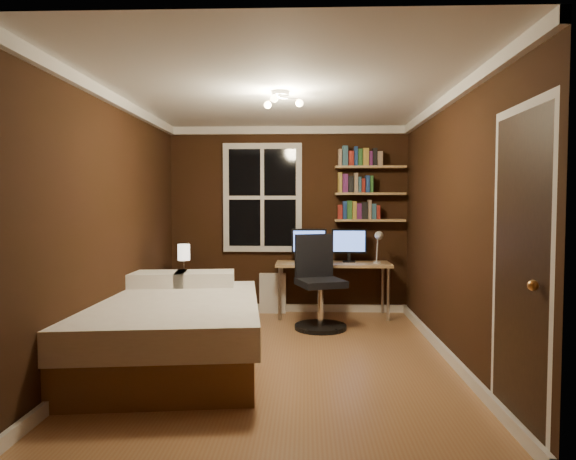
{
  "coord_description": "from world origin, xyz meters",
  "views": [
    {
      "loc": [
        0.23,
        -4.84,
        1.48
      ],
      "look_at": [
        0.05,
        0.45,
        1.2
      ],
      "focal_mm": 32.0,
      "sensor_mm": 36.0,
      "label": 1
    }
  ],
  "objects_px": {
    "bed": "(171,330)",
    "monitor_right": "(349,246)",
    "bedside_lamp": "(184,262)",
    "monitor_left": "(309,245)",
    "desk_lamp": "(378,247)",
    "desk": "(333,267)",
    "office_chair": "(319,292)",
    "radiator": "(273,293)",
    "nightstand": "(184,300)"
  },
  "relations": [
    {
      "from": "desk",
      "to": "monitor_left",
      "type": "xyz_separation_m",
      "value": [
        -0.31,
        0.07,
        0.28
      ]
    },
    {
      "from": "nightstand",
      "to": "monitor_right",
      "type": "xyz_separation_m",
      "value": [
        2.08,
        0.43,
        0.66
      ]
    },
    {
      "from": "nightstand",
      "to": "monitor_left",
      "type": "bearing_deg",
      "value": 18.22
    },
    {
      "from": "radiator",
      "to": "office_chair",
      "type": "xyz_separation_m",
      "value": [
        0.6,
        -0.83,
        0.17
      ]
    },
    {
      "from": "bedside_lamp",
      "to": "monitor_left",
      "type": "bearing_deg",
      "value": 15.6
    },
    {
      "from": "nightstand",
      "to": "bedside_lamp",
      "type": "distance_m",
      "value": 0.48
    },
    {
      "from": "nightstand",
      "to": "monitor_left",
      "type": "xyz_separation_m",
      "value": [
        1.56,
        0.43,
        0.66
      ]
    },
    {
      "from": "desk_lamp",
      "to": "radiator",
      "type": "bearing_deg",
      "value": 166.46
    },
    {
      "from": "bedside_lamp",
      "to": "radiator",
      "type": "relative_size",
      "value": 0.82
    },
    {
      "from": "bed",
      "to": "radiator",
      "type": "relative_size",
      "value": 4.46
    },
    {
      "from": "bedside_lamp",
      "to": "monitor_right",
      "type": "distance_m",
      "value": 2.13
    },
    {
      "from": "bedside_lamp",
      "to": "desk",
      "type": "relative_size",
      "value": 0.29
    },
    {
      "from": "bed",
      "to": "desk",
      "type": "bearing_deg",
      "value": 45.08
    },
    {
      "from": "desk",
      "to": "desk_lamp",
      "type": "relative_size",
      "value": 3.37
    },
    {
      "from": "radiator",
      "to": "monitor_right",
      "type": "relative_size",
      "value": 1.15
    },
    {
      "from": "nightstand",
      "to": "monitor_right",
      "type": "bearing_deg",
      "value": 14.42
    },
    {
      "from": "desk_lamp",
      "to": "office_chair",
      "type": "height_order",
      "value": "desk_lamp"
    },
    {
      "from": "monitor_left",
      "to": "office_chair",
      "type": "xyz_separation_m",
      "value": [
        0.11,
        -0.71,
        -0.49
      ]
    },
    {
      "from": "desk_lamp",
      "to": "office_chair",
      "type": "xyz_separation_m",
      "value": [
        -0.76,
        -0.5,
        -0.49
      ]
    },
    {
      "from": "monitor_right",
      "to": "office_chair",
      "type": "bearing_deg",
      "value": -120.14
    },
    {
      "from": "bed",
      "to": "monitor_right",
      "type": "distance_m",
      "value": 2.85
    },
    {
      "from": "bed",
      "to": "bedside_lamp",
      "type": "xyz_separation_m",
      "value": [
        -0.27,
        1.68,
        0.43
      ]
    },
    {
      "from": "nightstand",
      "to": "monitor_left",
      "type": "distance_m",
      "value": 1.74
    },
    {
      "from": "desk",
      "to": "office_chair",
      "type": "xyz_separation_m",
      "value": [
        -0.2,
        -0.64,
        -0.21
      ]
    },
    {
      "from": "bedside_lamp",
      "to": "desk_lamp",
      "type": "height_order",
      "value": "desk_lamp"
    },
    {
      "from": "radiator",
      "to": "monitor_left",
      "type": "bearing_deg",
      "value": -14.02
    },
    {
      "from": "monitor_left",
      "to": "bed",
      "type": "bearing_deg",
      "value": -121.22
    },
    {
      "from": "desk",
      "to": "monitor_left",
      "type": "distance_m",
      "value": 0.42
    },
    {
      "from": "nightstand",
      "to": "desk_lamp",
      "type": "bearing_deg",
      "value": 8.0
    },
    {
      "from": "desk",
      "to": "desk_lamp",
      "type": "xyz_separation_m",
      "value": [
        0.56,
        -0.13,
        0.28
      ]
    },
    {
      "from": "desk_lamp",
      "to": "office_chair",
      "type": "relative_size",
      "value": 0.4
    },
    {
      "from": "desk_lamp",
      "to": "office_chair",
      "type": "bearing_deg",
      "value": -146.52
    },
    {
      "from": "monitor_right",
      "to": "bed",
      "type": "bearing_deg",
      "value": -130.48
    },
    {
      "from": "bed",
      "to": "desk_lamp",
      "type": "xyz_separation_m",
      "value": [
        2.16,
        1.91,
        0.61
      ]
    },
    {
      "from": "bedside_lamp",
      "to": "desk_lamp",
      "type": "xyz_separation_m",
      "value": [
        2.43,
        0.23,
        0.17
      ]
    },
    {
      "from": "desk",
      "to": "monitor_right",
      "type": "xyz_separation_m",
      "value": [
        0.21,
        0.07,
        0.28
      ]
    },
    {
      "from": "bed",
      "to": "monitor_right",
      "type": "relative_size",
      "value": 5.12
    },
    {
      "from": "nightstand",
      "to": "bedside_lamp",
      "type": "bearing_deg",
      "value": 0.0
    },
    {
      "from": "bed",
      "to": "desk",
      "type": "distance_m",
      "value": 2.61
    },
    {
      "from": "desk_lamp",
      "to": "desk",
      "type": "bearing_deg",
      "value": 166.79
    },
    {
      "from": "radiator",
      "to": "monitor_right",
      "type": "distance_m",
      "value": 1.21
    },
    {
      "from": "bedside_lamp",
      "to": "desk",
      "type": "xyz_separation_m",
      "value": [
        1.87,
        0.36,
        -0.11
      ]
    },
    {
      "from": "monitor_left",
      "to": "monitor_right",
      "type": "distance_m",
      "value": 0.52
    },
    {
      "from": "bed",
      "to": "desk",
      "type": "xyz_separation_m",
      "value": [
        1.59,
        2.04,
        0.32
      ]
    },
    {
      "from": "bed",
      "to": "desk_lamp",
      "type": "height_order",
      "value": "desk_lamp"
    },
    {
      "from": "monitor_right",
      "to": "desk",
      "type": "bearing_deg",
      "value": -160.79
    },
    {
      "from": "nightstand",
      "to": "desk_lamp",
      "type": "relative_size",
      "value": 1.21
    },
    {
      "from": "desk",
      "to": "desk_lamp",
      "type": "bearing_deg",
      "value": -13.21
    },
    {
      "from": "monitor_left",
      "to": "desk_lamp",
      "type": "xyz_separation_m",
      "value": [
        0.87,
        -0.21,
        0.0
      ]
    },
    {
      "from": "monitor_left",
      "to": "monitor_right",
      "type": "xyz_separation_m",
      "value": [
        0.52,
        0.0,
        0.0
      ]
    }
  ]
}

